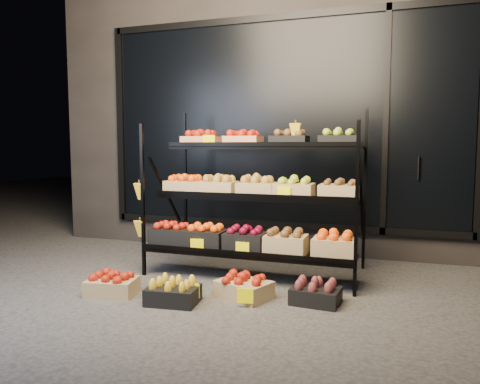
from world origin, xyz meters
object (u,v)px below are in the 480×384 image
(floor_crate_left, at_px, (112,284))
(floor_crate_midright, at_px, (244,287))
(floor_crate_midleft, at_px, (173,292))
(display_rack, at_px, (254,196))

(floor_crate_left, height_order, floor_crate_midright, floor_crate_midright)
(floor_crate_left, bearing_deg, floor_crate_midleft, -14.00)
(floor_crate_left, xyz_separation_m, floor_crate_midleft, (0.60, -0.03, -0.00))
(display_rack, bearing_deg, floor_crate_left, -132.42)
(display_rack, relative_size, floor_crate_midright, 4.25)
(floor_crate_left, height_order, floor_crate_midleft, same)
(display_rack, relative_size, floor_crate_left, 4.79)
(display_rack, bearing_deg, floor_crate_midleft, -108.13)
(floor_crate_left, bearing_deg, floor_crate_midright, 3.51)
(floor_crate_left, bearing_deg, display_rack, 36.82)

